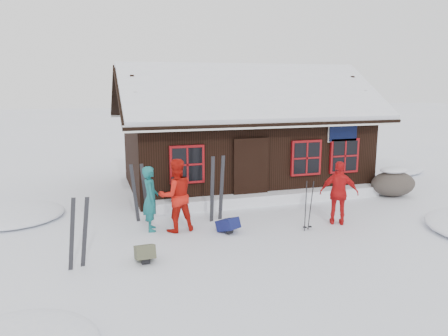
{
  "coord_description": "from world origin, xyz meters",
  "views": [
    {
      "loc": [
        -3.8,
        -9.96,
        3.7
      ],
      "look_at": [
        -0.15,
        1.84,
        1.3
      ],
      "focal_mm": 35.0,
      "sensor_mm": 36.0,
      "label": 1
    }
  ],
  "objects_px": {
    "skier_orange_left": "(176,195)",
    "ski_poles": "(308,206)",
    "skier_teal": "(151,199)",
    "backpack_blue": "(228,227)",
    "backpack_olive": "(145,255)",
    "skier_orange_right": "(339,193)",
    "boulder": "(393,183)",
    "ski_pair_left": "(78,234)",
    "skier_crouched": "(176,194)"
  },
  "relations": [
    {
      "from": "skier_orange_left",
      "to": "ski_poles",
      "type": "bearing_deg",
      "value": 155.47
    },
    {
      "from": "skier_teal",
      "to": "skier_orange_left",
      "type": "height_order",
      "value": "skier_orange_left"
    },
    {
      "from": "backpack_blue",
      "to": "backpack_olive",
      "type": "height_order",
      "value": "backpack_olive"
    },
    {
      "from": "skier_teal",
      "to": "skier_orange_left",
      "type": "bearing_deg",
      "value": -107.91
    },
    {
      "from": "ski_poles",
      "to": "skier_orange_right",
      "type": "bearing_deg",
      "value": 11.03
    },
    {
      "from": "boulder",
      "to": "ski_pair_left",
      "type": "bearing_deg",
      "value": -163.26
    },
    {
      "from": "backpack_olive",
      "to": "ski_pair_left",
      "type": "bearing_deg",
      "value": 173.75
    },
    {
      "from": "boulder",
      "to": "backpack_olive",
      "type": "distance_m",
      "value": 9.14
    },
    {
      "from": "skier_teal",
      "to": "ski_poles",
      "type": "xyz_separation_m",
      "value": [
        3.83,
        -1.18,
        -0.21
      ]
    },
    {
      "from": "skier_orange_right",
      "to": "boulder",
      "type": "distance_m",
      "value": 3.96
    },
    {
      "from": "backpack_blue",
      "to": "skier_orange_right",
      "type": "bearing_deg",
      "value": -32.7
    },
    {
      "from": "skier_orange_left",
      "to": "ski_poles",
      "type": "relative_size",
      "value": 1.41
    },
    {
      "from": "backpack_olive",
      "to": "backpack_blue",
      "type": "bearing_deg",
      "value": 26.88
    },
    {
      "from": "skier_crouched",
      "to": "ski_pair_left",
      "type": "relative_size",
      "value": 0.7
    },
    {
      "from": "ski_pair_left",
      "to": "ski_poles",
      "type": "relative_size",
      "value": 1.15
    },
    {
      "from": "skier_orange_right",
      "to": "ski_poles",
      "type": "height_order",
      "value": "skier_orange_right"
    },
    {
      "from": "skier_orange_right",
      "to": "skier_orange_left",
      "type": "bearing_deg",
      "value": 18.54
    },
    {
      "from": "boulder",
      "to": "ski_pair_left",
      "type": "relative_size",
      "value": 0.99
    },
    {
      "from": "ski_pair_left",
      "to": "ski_poles",
      "type": "height_order",
      "value": "ski_pair_left"
    },
    {
      "from": "skier_orange_right",
      "to": "backpack_olive",
      "type": "relative_size",
      "value": 3.25
    },
    {
      "from": "ski_pair_left",
      "to": "ski_poles",
      "type": "distance_m",
      "value": 5.58
    },
    {
      "from": "boulder",
      "to": "backpack_olive",
      "type": "relative_size",
      "value": 2.89
    },
    {
      "from": "skier_orange_right",
      "to": "boulder",
      "type": "xyz_separation_m",
      "value": [
        3.36,
        2.07,
        -0.4
      ]
    },
    {
      "from": "boulder",
      "to": "backpack_blue",
      "type": "bearing_deg",
      "value": -163.83
    },
    {
      "from": "skier_teal",
      "to": "ski_poles",
      "type": "bearing_deg",
      "value": -103.05
    },
    {
      "from": "skier_crouched",
      "to": "backpack_blue",
      "type": "height_order",
      "value": "skier_crouched"
    },
    {
      "from": "skier_crouched",
      "to": "boulder",
      "type": "xyz_separation_m",
      "value": [
        7.28,
        -0.31,
        -0.09
      ]
    },
    {
      "from": "boulder",
      "to": "ski_pair_left",
      "type": "height_order",
      "value": "ski_pair_left"
    },
    {
      "from": "skier_orange_right",
      "to": "ski_pair_left",
      "type": "distance_m",
      "value": 6.61
    },
    {
      "from": "ski_pair_left",
      "to": "backpack_blue",
      "type": "xyz_separation_m",
      "value": [
        3.53,
        1.13,
        -0.57
      ]
    },
    {
      "from": "skier_orange_right",
      "to": "backpack_blue",
      "type": "distance_m",
      "value": 3.1
    },
    {
      "from": "backpack_olive",
      "to": "skier_teal",
      "type": "bearing_deg",
      "value": 76.31
    },
    {
      "from": "ski_pair_left",
      "to": "backpack_olive",
      "type": "relative_size",
      "value": 2.91
    },
    {
      "from": "skier_teal",
      "to": "skier_orange_right",
      "type": "xyz_separation_m",
      "value": [
        4.83,
        -0.98,
        0.02
      ]
    },
    {
      "from": "boulder",
      "to": "skier_crouched",
      "type": "bearing_deg",
      "value": 177.58
    },
    {
      "from": "boulder",
      "to": "backpack_olive",
      "type": "xyz_separation_m",
      "value": [
        -8.6,
        -3.07,
        -0.31
      ]
    },
    {
      "from": "skier_orange_left",
      "to": "boulder",
      "type": "xyz_separation_m",
      "value": [
        7.58,
        1.34,
        -0.48
      ]
    },
    {
      "from": "skier_teal",
      "to": "skier_orange_right",
      "type": "relative_size",
      "value": 0.98
    },
    {
      "from": "skier_orange_left",
      "to": "boulder",
      "type": "height_order",
      "value": "skier_orange_left"
    },
    {
      "from": "skier_orange_right",
      "to": "ski_pair_left",
      "type": "height_order",
      "value": "skier_orange_right"
    },
    {
      "from": "skier_orange_right",
      "to": "skier_crouched",
      "type": "xyz_separation_m",
      "value": [
        -3.92,
        2.38,
        -0.32
      ]
    },
    {
      "from": "skier_orange_right",
      "to": "skier_crouched",
      "type": "bearing_deg",
      "value": -2.79
    },
    {
      "from": "skier_orange_right",
      "to": "ski_poles",
      "type": "relative_size",
      "value": 1.28
    },
    {
      "from": "skier_teal",
      "to": "ski_poles",
      "type": "height_order",
      "value": "skier_teal"
    },
    {
      "from": "skier_crouched",
      "to": "ski_poles",
      "type": "bearing_deg",
      "value": -84.62
    },
    {
      "from": "skier_orange_left",
      "to": "skier_orange_right",
      "type": "height_order",
      "value": "skier_orange_left"
    },
    {
      "from": "skier_orange_right",
      "to": "ski_poles",
      "type": "bearing_deg",
      "value": 39.48
    },
    {
      "from": "skier_crouched",
      "to": "skier_teal",
      "type": "bearing_deg",
      "value": -166.13
    },
    {
      "from": "skier_orange_left",
      "to": "boulder",
      "type": "distance_m",
      "value": 7.71
    },
    {
      "from": "skier_orange_right",
      "to": "backpack_olive",
      "type": "bearing_deg",
      "value": 39.26
    }
  ]
}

